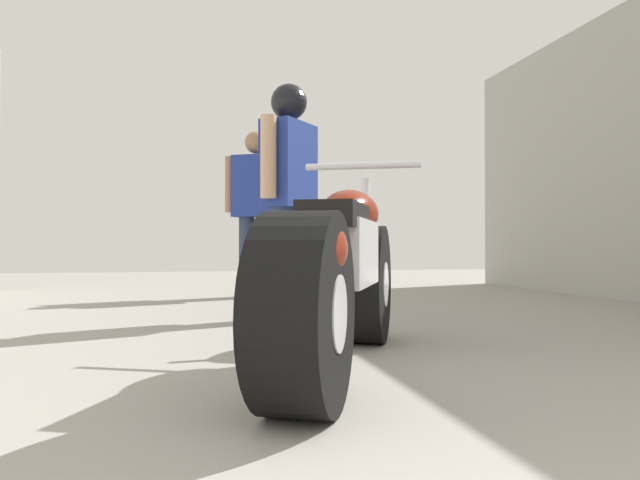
% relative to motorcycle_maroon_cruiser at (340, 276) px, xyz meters
% --- Properties ---
extents(ground_plane, '(18.99, 18.99, 0.00)m').
position_rel_motorcycle_maroon_cruiser_xyz_m(ground_plane, '(0.31, 1.15, -0.41)').
color(ground_plane, gray).
extents(motorcycle_maroon_cruiser, '(1.10, 2.04, 1.00)m').
position_rel_motorcycle_maroon_cruiser_xyz_m(motorcycle_maroon_cruiser, '(0.00, 0.00, 0.00)').
color(motorcycle_maroon_cruiser, black).
rests_on(motorcycle_maroon_cruiser, ground_plane).
extents(mechanic_in_blue, '(0.68, 0.45, 1.76)m').
position_rel_motorcycle_maroon_cruiser_xyz_m(mechanic_in_blue, '(0.05, 3.88, 0.59)').
color(mechanic_in_blue, '#2D3851').
rests_on(mechanic_in_blue, ground_plane).
extents(mechanic_with_helmet, '(0.52, 0.60, 1.74)m').
position_rel_motorcycle_maroon_cruiser_xyz_m(mechanic_with_helmet, '(0.08, 1.87, 0.63)').
color(mechanic_with_helmet, '#384766').
rests_on(mechanic_with_helmet, ground_plane).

